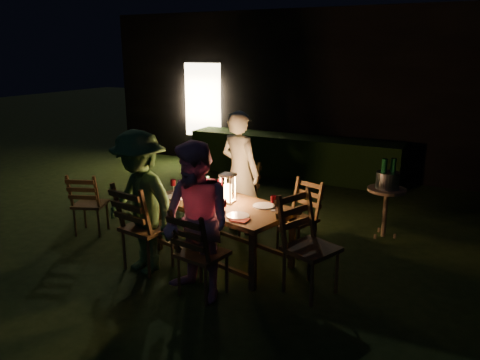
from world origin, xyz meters
The scene contains 29 objects.
garden_envelope centered at (-0.01, 6.15, 1.58)m, with size 40.00×40.00×3.20m.
dining_table centered at (0.11, -0.23, 0.63)m, with size 1.85×1.25×0.70m.
chair_near_left centered at (-0.52, -0.86, 0.33)m, with size 0.55×0.58×1.08m.
chair_near_right centered at (0.35, -1.09, 0.30)m, with size 0.50×0.53×0.98m.
chair_far_left centered at (-0.12, 0.63, 0.30)m, with size 0.53×0.55×1.00m.
chair_far_right centered at (0.84, 0.37, 0.28)m, with size 0.54×0.56×0.92m.
chair_end centered at (1.30, -0.55, 0.32)m, with size 0.66×0.64×1.07m.
chair_spare centered at (-1.87, -0.33, 0.27)m, with size 0.53×0.54×0.90m.
person_house_side centered at (-0.11, 0.68, 0.83)m, with size 0.61×0.40×1.67m, color #F1EFCD.
person_opp_right centered at (0.33, -1.14, 0.80)m, with size 0.78×0.61×1.60m, color #DF99BA.
person_opp_left centered at (-0.54, -0.91, 0.81)m, with size 1.04×0.60×1.61m, color #356030.
lantern centered at (0.17, -0.20, 0.86)m, with size 0.16×0.16×0.35m.
plate_far_left centered at (-0.36, 0.12, 0.71)m, with size 0.25×0.25×0.01m, color white.
plate_near_left centered at (-0.48, -0.30, 0.71)m, with size 0.25×0.25×0.01m, color white.
plate_far_right centered at (0.60, -0.14, 0.71)m, with size 0.25×0.25×0.01m, color white.
plate_near_right centered at (0.49, -0.56, 0.71)m, with size 0.25×0.25×0.01m, color white.
wineglass_a centered at (-0.11, 0.12, 0.79)m, with size 0.06×0.06×0.18m, color #59070F, non-canonical shape.
wineglass_b centered at (-0.61, -0.16, 0.79)m, with size 0.06×0.06×0.18m, color #59070F, non-canonical shape.
wineglass_c centered at (0.33, -0.58, 0.79)m, with size 0.06×0.06×0.18m, color #59070F, non-canonical shape.
wineglass_d centered at (0.76, -0.22, 0.79)m, with size 0.06×0.06×0.18m, color #59070F, non-canonical shape.
wineglass_e centered at (-0.06, -0.49, 0.79)m, with size 0.06×0.06×0.18m, color silver, non-canonical shape.
bottle_table centered at (-0.13, -0.17, 0.84)m, with size 0.07×0.07×0.28m, color #0F471E.
napkin_left centered at (-0.12, -0.50, 0.71)m, with size 0.18×0.14×0.01m, color red.
napkin_right centered at (0.57, -0.66, 0.71)m, with size 0.18×0.14×0.01m, color red.
phone centered at (-0.56, -0.36, 0.71)m, with size 0.14×0.07×0.01m, color black.
side_table centered at (1.71, 1.34, 0.59)m, with size 0.50×0.50×0.67m.
ice_bucket centered at (1.71, 1.34, 0.78)m, with size 0.30×0.30×0.22m, color #A5A8AD.
bottle_bucket_a centered at (1.66, 1.30, 0.83)m, with size 0.07×0.07×0.32m, color #0F471E.
bottle_bucket_b centered at (1.76, 1.38, 0.83)m, with size 0.07×0.07×0.32m, color #0F471E.
Camera 1 is at (2.63, -4.77, 2.42)m, focal length 35.00 mm.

